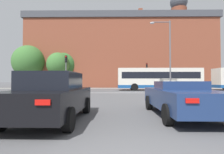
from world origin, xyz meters
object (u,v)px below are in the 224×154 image
object	(u,v)px
bus_crossing_lead	(159,79)
traffic_light_near_left	(66,68)
car_saloon_left	(53,96)
car_roadster_right	(181,97)
street_lamp_junction	(167,49)
pedestrian_waiting	(154,83)
traffic_light_far_right	(147,72)

from	to	relation	value
bus_crossing_lead	traffic_light_near_left	bearing A→B (deg)	-66.91
car_saloon_left	traffic_light_near_left	size ratio (longest dim) A/B	1.01
car_roadster_right	street_lamp_junction	distance (m)	13.93
car_roadster_right	pedestrian_waiting	distance (m)	25.36
pedestrian_waiting	car_roadster_right	bearing A→B (deg)	40.72
traffic_light_near_left	pedestrian_waiting	world-z (taller)	traffic_light_near_left
traffic_light_far_right	street_lamp_junction	size ratio (longest dim) A/B	0.57
traffic_light_far_right	bus_crossing_lead	bearing A→B (deg)	-85.82
traffic_light_near_left	traffic_light_far_right	size ratio (longest dim) A/B	0.93
bus_crossing_lead	pedestrian_waiting	size ratio (longest dim) A/B	6.83
traffic_light_near_left	car_roadster_right	bearing A→B (deg)	-58.93
street_lamp_junction	car_roadster_right	bearing A→B (deg)	-104.70
car_roadster_right	traffic_light_near_left	bearing A→B (deg)	121.49
car_roadster_right	street_lamp_junction	world-z (taller)	street_lamp_junction
street_lamp_junction	car_saloon_left	bearing A→B (deg)	-120.07
bus_crossing_lead	traffic_light_far_right	distance (m)	6.69
car_roadster_right	traffic_light_near_left	xyz separation A→B (m)	(-8.06, 13.38, 2.18)
car_saloon_left	traffic_light_far_right	distance (m)	27.10
car_saloon_left	traffic_light_near_left	distance (m)	14.77
car_roadster_right	traffic_light_near_left	world-z (taller)	traffic_light_near_left
street_lamp_junction	traffic_light_far_right	bearing A→B (deg)	89.84
car_roadster_right	car_saloon_left	bearing A→B (deg)	-169.38
car_saloon_left	car_roadster_right	world-z (taller)	car_saloon_left
car_roadster_right	street_lamp_junction	bearing A→B (deg)	75.72
traffic_light_far_right	car_roadster_right	bearing A→B (deg)	-97.75
car_roadster_right	pedestrian_waiting	bearing A→B (deg)	79.67
traffic_light_near_left	traffic_light_far_right	world-z (taller)	traffic_light_far_right
car_saloon_left	bus_crossing_lead	size ratio (longest dim) A/B	0.37
traffic_light_far_right	pedestrian_waiting	size ratio (longest dim) A/B	2.69
car_roadster_right	bus_crossing_lead	distance (m)	18.90
bus_crossing_lead	pedestrian_waiting	bearing A→B (deg)	172.50
bus_crossing_lead	street_lamp_junction	bearing A→B (deg)	-5.19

